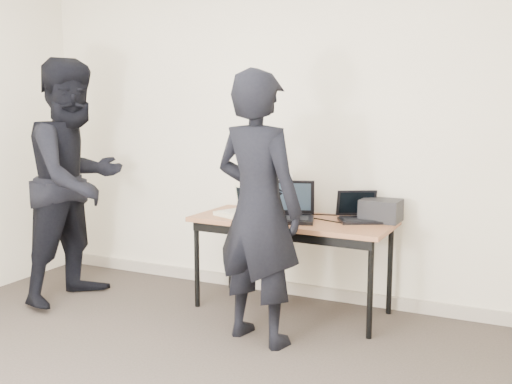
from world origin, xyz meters
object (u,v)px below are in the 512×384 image
Objects in this scene: laptop_beige at (238,210)px; desk at (291,226)px; leather_satchel at (281,196)px; laptop_right at (359,214)px; person_typist at (258,209)px; laptop_center at (289,211)px; equipment_box at (381,210)px; person_observer at (76,181)px.

desk is at bearing 29.25° from laptop_beige.
leather_satchel reaches higher than laptop_beige.
desk is 0.51m from laptop_right.
person_typist is (0.18, -0.84, 0.05)m from leather_satchel.
laptop_beige is 0.76× the size of laptop_center.
person_typist reaches higher than laptop_beige.
leather_satchel is 0.81m from equipment_box.
person_typist is at bearing -149.73° from laptop_right.
leather_satchel reaches higher than desk.
equipment_box is (0.63, 0.19, 0.14)m from desk.
equipment_box is 0.16× the size of person_typist.
person_typist is 1.70m from person_observer.
leather_satchel is at bearing 177.48° from equipment_box.
person_typist is (-0.47, -0.76, 0.13)m from laptop_right.
laptop_center is at bearing 172.84° from laptop_right.
equipment_box reaches higher than desk.
laptop_right is at bearing -69.87° from person_observer.
laptop_right is at bearing 35.09° from laptop_beige.
laptop_center reaches higher than laptop_beige.
equipment_box is at bearing -10.45° from laptop_right.
laptop_beige is 1.25× the size of equipment_box.
equipment_box is at bearing -3.09° from leather_satchel.
laptop_right reaches higher than desk.
laptop_center is 0.32m from leather_satchel.
person_observer reaches higher than laptop_center.
person_typist is at bearing -29.45° from laptop_beige.
leather_satchel is (-0.18, 0.23, 0.19)m from desk.
person_observer reaches higher than desk.
leather_satchel is (-0.17, 0.27, 0.06)m from laptop_center.
laptop_center is at bearing -75.78° from person_typist.
person_typist is at bearing -127.81° from equipment_box.
desk is at bearing -52.35° from leather_satchel.
person_observer is at bearing -139.05° from laptop_beige.
leather_satchel is (0.25, 0.27, 0.08)m from laptop_beige.
desk is 4.21× the size of leather_satchel.
laptop_center is 0.59m from person_typist.
person_observer reaches higher than person_typist.
desk is 0.34m from leather_satchel.
equipment_box is (1.06, 0.24, 0.04)m from laptop_beige.
laptop_beige reaches higher than desk.
laptop_center is at bearing 24.16° from laptop_beige.
laptop_right is 0.16m from equipment_box.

